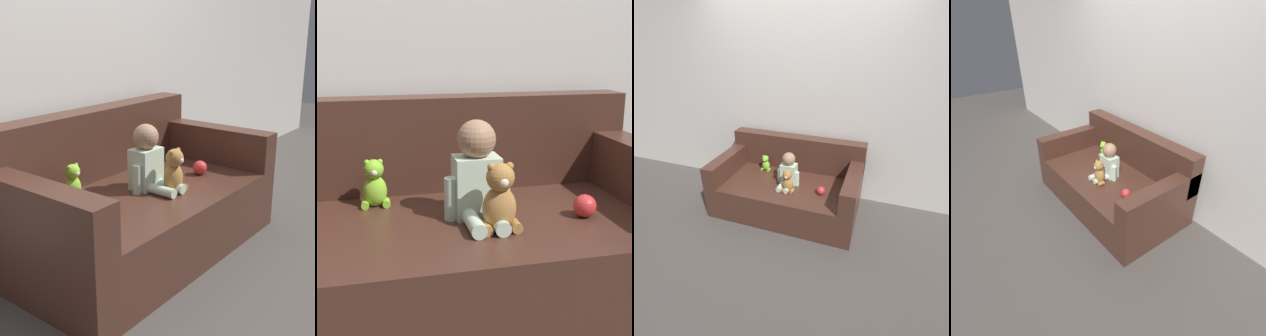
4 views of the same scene
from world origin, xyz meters
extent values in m
plane|color=#4C4742|center=(0.00, 0.00, 0.00)|extent=(12.00, 12.00, 0.00)
cube|color=silver|center=(0.00, 0.57, 1.30)|extent=(8.00, 0.05, 2.60)
cube|color=#47281E|center=(0.00, 0.00, 0.20)|extent=(1.73, 0.97, 0.40)
cube|color=#47281E|center=(0.00, 0.39, 0.62)|extent=(1.73, 0.18, 0.44)
cube|color=#47281E|center=(-0.79, 0.00, 0.53)|extent=(0.16, 0.97, 0.26)
cube|color=#47281E|center=(0.79, 0.00, 0.53)|extent=(0.16, 0.97, 0.26)
cube|color=silver|center=(0.03, -0.02, 0.52)|extent=(0.18, 0.14, 0.25)
sphere|color=#A37A5B|center=(0.03, -0.02, 0.72)|extent=(0.15, 0.15, 0.15)
cylinder|color=silver|center=(-0.01, -0.18, 0.43)|extent=(0.06, 0.18, 0.06)
cylinder|color=silver|center=(0.08, -0.18, 0.43)|extent=(0.06, 0.18, 0.06)
cylinder|color=silver|center=(-0.08, -0.04, 0.49)|extent=(0.05, 0.05, 0.18)
cylinder|color=silver|center=(0.14, -0.04, 0.49)|extent=(0.05, 0.05, 0.18)
ellipsoid|color=#AD7A3D|center=(0.08, -0.19, 0.49)|extent=(0.13, 0.11, 0.17)
sphere|color=#AD7A3D|center=(0.08, -0.20, 0.61)|extent=(0.11, 0.11, 0.11)
sphere|color=#AD7A3D|center=(0.05, -0.20, 0.65)|extent=(0.03, 0.03, 0.03)
sphere|color=#AD7A3D|center=(0.11, -0.20, 0.65)|extent=(0.03, 0.03, 0.03)
sphere|color=beige|center=(0.08, -0.24, 0.60)|extent=(0.04, 0.04, 0.04)
cylinder|color=#AD7A3D|center=(0.02, -0.21, 0.42)|extent=(0.04, 0.07, 0.04)
cylinder|color=#AD7A3D|center=(0.14, -0.21, 0.42)|extent=(0.04, 0.07, 0.04)
ellipsoid|color=#8CD133|center=(-0.37, 0.19, 0.47)|extent=(0.10, 0.08, 0.14)
sphere|color=#8CD133|center=(-0.37, 0.18, 0.57)|extent=(0.08, 0.08, 0.08)
sphere|color=#8CD133|center=(-0.39, 0.18, 0.60)|extent=(0.02, 0.02, 0.02)
sphere|color=#8CD133|center=(-0.34, 0.18, 0.60)|extent=(0.02, 0.02, 0.02)
sphere|color=beige|center=(-0.37, 0.15, 0.56)|extent=(0.03, 0.03, 0.03)
cylinder|color=#8CD133|center=(-0.41, 0.17, 0.42)|extent=(0.03, 0.05, 0.03)
cylinder|color=#8CD133|center=(-0.32, 0.17, 0.42)|extent=(0.03, 0.05, 0.03)
sphere|color=red|center=(0.46, -0.14, 0.45)|extent=(0.09, 0.09, 0.09)
camera|label=1|loc=(-2.04, -1.71, 1.37)|focal=50.00mm
camera|label=2|loc=(-0.39, -1.77, 1.10)|focal=50.00mm
camera|label=3|loc=(0.97, -2.58, 2.04)|focal=28.00mm
camera|label=4|loc=(2.04, -1.54, 2.01)|focal=28.00mm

